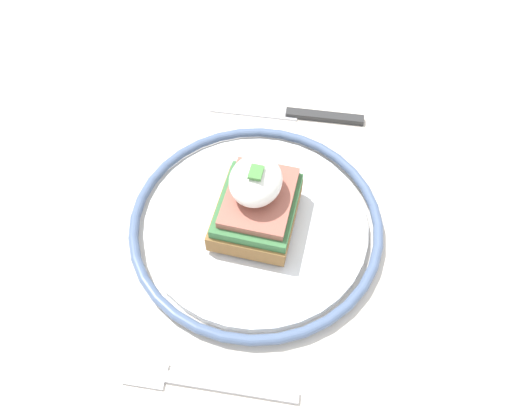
# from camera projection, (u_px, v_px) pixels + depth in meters

# --- Properties ---
(dining_table) EXTENTS (1.06, 0.88, 0.75)m
(dining_table) POSITION_uv_depth(u_px,v_px,m) (285.00, 311.00, 0.57)
(dining_table) COLOR beige
(dining_table) RESTS_ON ground_plane
(plate) EXTENTS (0.26, 0.26, 0.02)m
(plate) POSITION_uv_depth(u_px,v_px,m) (256.00, 223.00, 0.51)
(plate) COLOR silver
(plate) RESTS_ON dining_table
(sandwich) EXTENTS (0.09, 0.08, 0.08)m
(sandwich) POSITION_uv_depth(u_px,v_px,m) (257.00, 201.00, 0.48)
(sandwich) COLOR olive
(sandwich) RESTS_ON plate
(fork) EXTENTS (0.03, 0.15, 0.00)m
(fork) POSITION_uv_depth(u_px,v_px,m) (200.00, 383.00, 0.42)
(fork) COLOR silver
(fork) RESTS_ON dining_table
(knife) EXTENTS (0.03, 0.19, 0.01)m
(knife) POSITION_uv_depth(u_px,v_px,m) (300.00, 115.00, 0.60)
(knife) COLOR #2D2D2D
(knife) RESTS_ON dining_table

